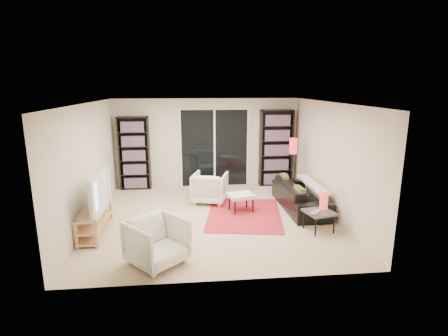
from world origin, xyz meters
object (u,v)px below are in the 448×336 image
at_px(sofa, 300,196).
at_px(ottoman, 241,196).
at_px(bookshelf_left, 134,153).
at_px(bookshelf_right, 276,148).
at_px(side_table, 319,213).
at_px(tv_stand, 95,221).
at_px(floor_lamp, 293,151).
at_px(armchair_front, 157,242).
at_px(armchair_back, 210,187).

distance_m(sofa, ottoman, 1.37).
relative_size(bookshelf_left, sofa, 0.95).
height_order(bookshelf_right, side_table, bookshelf_right).
height_order(tv_stand, side_table, tv_stand).
height_order(ottoman, floor_lamp, floor_lamp).
height_order(bookshelf_left, sofa, bookshelf_left).
distance_m(bookshelf_left, sofa, 4.47).
height_order(sofa, armchair_front, armchair_front).
bearing_deg(ottoman, sofa, 2.37).
relative_size(tv_stand, ottoman, 1.98).
height_order(armchair_front, ottoman, armchair_front).
distance_m(armchair_front, side_table, 3.13).
xyz_separation_m(tv_stand, sofa, (4.27, 1.02, 0.04)).
distance_m(tv_stand, sofa, 4.39).
height_order(bookshelf_right, armchair_front, bookshelf_right).
bearing_deg(ottoman, tv_stand, -161.55).
distance_m(side_table, floor_lamp, 2.48).
bearing_deg(bookshelf_right, bookshelf_left, 180.00).
height_order(tv_stand, armchair_back, armchair_back).
relative_size(bookshelf_left, floor_lamp, 1.34).
bearing_deg(armchair_front, bookshelf_right, 13.14).
bearing_deg(sofa, bookshelf_right, 1.81).
xyz_separation_m(sofa, armchair_back, (-2.02, 0.65, 0.06)).
xyz_separation_m(armchair_front, floor_lamp, (3.12, 3.33, 0.75)).
bearing_deg(side_table, tv_stand, 176.56).
relative_size(ottoman, side_table, 1.01).
relative_size(tv_stand, side_table, 2.00).
height_order(bookshelf_right, armchair_back, bookshelf_right).
distance_m(bookshelf_left, side_table, 5.12).
bearing_deg(floor_lamp, armchair_front, -133.20).
bearing_deg(armchair_front, tv_stand, 93.32).
bearing_deg(armchair_back, ottoman, 148.52).
bearing_deg(armchair_back, tv_stand, 52.78).
height_order(bookshelf_right, tv_stand, bookshelf_right).
xyz_separation_m(bookshelf_left, tv_stand, (-0.32, -3.00, -0.71)).
height_order(bookshelf_left, armchair_front, bookshelf_left).
relative_size(bookshelf_left, bookshelf_right, 0.93).
distance_m(bookshelf_right, sofa, 2.12).
distance_m(bookshelf_right, tv_stand, 5.20).
distance_m(bookshelf_right, ottoman, 2.50).
bearing_deg(bookshelf_right, armchair_back, -145.44).
height_order(bookshelf_left, ottoman, bookshelf_left).
height_order(armchair_back, side_table, armchair_back).
distance_m(armchair_front, floor_lamp, 4.62).
height_order(sofa, ottoman, sofa).
relative_size(armchair_front, side_table, 1.31).
bearing_deg(armchair_front, armchair_back, 28.81).
bearing_deg(tv_stand, sofa, 13.49).
bearing_deg(tv_stand, floor_lamp, 25.59).
xyz_separation_m(bookshelf_left, floor_lamp, (4.06, -0.90, 0.14)).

